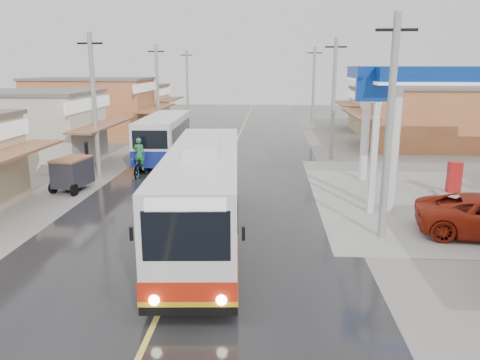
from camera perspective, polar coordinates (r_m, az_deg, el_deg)
The scene contains 13 objects.
ground at distance 18.08m, azimuth -5.49°, elevation -6.45°, with size 120.00×120.00×0.00m, color slate.
road at distance 32.47m, azimuth -1.35°, elevation 2.73°, with size 12.00×90.00×0.02m, color black.
centre_line at distance 32.46m, azimuth -1.35°, elevation 2.76°, with size 0.15×90.00×0.01m, color #D8CC4C.
shopfronts_left at distance 38.67m, azimuth -20.55°, elevation 3.63°, with size 11.00×44.00×5.20m, color tan, non-canonical shape.
shopfronts_right at distance 31.84m, azimuth 26.11°, elevation 1.07°, with size 11.00×44.00×4.80m, color beige, non-canonical shape.
utility_poles_left at distance 34.74m, azimuth -12.81°, elevation 3.11°, with size 1.60×50.00×8.00m, color gray, non-canonical shape.
utility_poles_right at distance 32.62m, azimuth 11.00°, elevation 2.52°, with size 1.60×36.00×8.00m, color gray, non-canonical shape.
coach_bus at distance 16.74m, azimuth -4.44°, elevation -1.79°, with size 3.38×11.77×3.63m.
second_bus at distance 31.81m, azimuth -9.20°, elevation 5.21°, with size 2.68×8.95×2.94m.
cyclist at distance 27.49m, azimuth -12.01°, elevation 1.96°, with size 0.92×2.16×2.27m.
tricycle_near at distance 25.20m, azimuth -19.79°, elevation 0.91°, with size 1.77×2.41×1.70m.
tricycle_far at distance 30.21m, azimuth -20.18°, elevation 2.88°, with size 2.09×2.55×1.68m.
tyre_stack at distance 25.63m, azimuth -19.66°, elevation -0.60°, with size 0.87×0.87×0.44m.
Camera 1 is at (2.79, -16.74, 6.24)m, focal length 35.00 mm.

